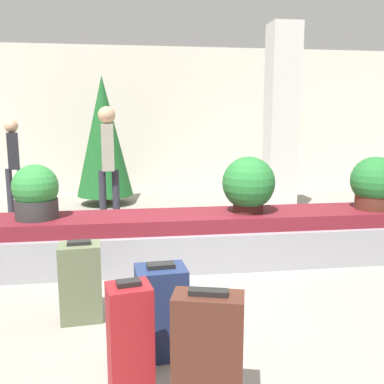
{
  "coord_description": "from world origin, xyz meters",
  "views": [
    {
      "loc": [
        -0.67,
        -3.37,
        1.67
      ],
      "look_at": [
        0.0,
        1.37,
        0.83
      ],
      "focal_mm": 40.0,
      "sensor_mm": 36.0,
      "label": 1
    }
  ],
  "objects_px": {
    "suitcase_2": "(208,355)",
    "traveler_0": "(13,158)",
    "suitcase_6": "(130,344)",
    "potted_plant_0": "(375,184)",
    "traveler_1": "(108,155)",
    "suitcase_4": "(161,311)",
    "decorated_tree": "(103,136)",
    "pillar": "(281,122)",
    "potted_plant_1": "(36,193)",
    "potted_plant_2": "(248,185)",
    "suitcase_3": "(81,282)"
  },
  "relations": [
    {
      "from": "traveler_1",
      "to": "pillar",
      "type": "bearing_deg",
      "value": -81.98
    },
    {
      "from": "potted_plant_0",
      "to": "suitcase_2",
      "type": "bearing_deg",
      "value": -134.37
    },
    {
      "from": "suitcase_4",
      "to": "potted_plant_2",
      "type": "distance_m",
      "value": 2.29
    },
    {
      "from": "suitcase_4",
      "to": "suitcase_6",
      "type": "bearing_deg",
      "value": -118.54
    },
    {
      "from": "potted_plant_0",
      "to": "potted_plant_2",
      "type": "height_order",
      "value": "potted_plant_2"
    },
    {
      "from": "suitcase_2",
      "to": "suitcase_4",
      "type": "distance_m",
      "value": 0.7
    },
    {
      "from": "pillar",
      "to": "potted_plant_1",
      "type": "xyz_separation_m",
      "value": [
        -3.57,
        -2.33,
        -0.73
      ]
    },
    {
      "from": "pillar",
      "to": "suitcase_6",
      "type": "relative_size",
      "value": 4.22
    },
    {
      "from": "suitcase_4",
      "to": "traveler_0",
      "type": "bearing_deg",
      "value": 109.74
    },
    {
      "from": "potted_plant_2",
      "to": "traveler_0",
      "type": "relative_size",
      "value": 0.4
    },
    {
      "from": "suitcase_2",
      "to": "suitcase_6",
      "type": "relative_size",
      "value": 0.99
    },
    {
      "from": "suitcase_6",
      "to": "potted_plant_1",
      "type": "height_order",
      "value": "potted_plant_1"
    },
    {
      "from": "pillar",
      "to": "potted_plant_1",
      "type": "height_order",
      "value": "pillar"
    },
    {
      "from": "suitcase_3",
      "to": "decorated_tree",
      "type": "relative_size",
      "value": 0.28
    },
    {
      "from": "pillar",
      "to": "potted_plant_2",
      "type": "bearing_deg",
      "value": -117.23
    },
    {
      "from": "pillar",
      "to": "traveler_1",
      "type": "xyz_separation_m",
      "value": [
        -2.89,
        -0.5,
        -0.48
      ]
    },
    {
      "from": "potted_plant_0",
      "to": "traveler_1",
      "type": "xyz_separation_m",
      "value": [
        -3.22,
        1.88,
        0.23
      ]
    },
    {
      "from": "potted_plant_0",
      "to": "potted_plant_1",
      "type": "distance_m",
      "value": 3.91
    },
    {
      "from": "traveler_1",
      "to": "suitcase_6",
      "type": "bearing_deg",
      "value": -177.59
    },
    {
      "from": "decorated_tree",
      "to": "traveler_0",
      "type": "bearing_deg",
      "value": -158.06
    },
    {
      "from": "suitcase_2",
      "to": "decorated_tree",
      "type": "relative_size",
      "value": 0.31
    },
    {
      "from": "suitcase_4",
      "to": "potted_plant_1",
      "type": "height_order",
      "value": "potted_plant_1"
    },
    {
      "from": "suitcase_3",
      "to": "traveler_1",
      "type": "relative_size",
      "value": 0.37
    },
    {
      "from": "suitcase_6",
      "to": "traveler_1",
      "type": "bearing_deg",
      "value": 84.03
    },
    {
      "from": "suitcase_2",
      "to": "suitcase_4",
      "type": "relative_size",
      "value": 1.11
    },
    {
      "from": "suitcase_6",
      "to": "traveler_0",
      "type": "height_order",
      "value": "traveler_0"
    },
    {
      "from": "pillar",
      "to": "suitcase_6",
      "type": "distance_m",
      "value": 5.52
    },
    {
      "from": "suitcase_6",
      "to": "potted_plant_0",
      "type": "height_order",
      "value": "potted_plant_0"
    },
    {
      "from": "potted_plant_0",
      "to": "potted_plant_1",
      "type": "height_order",
      "value": "potted_plant_0"
    },
    {
      "from": "potted_plant_2",
      "to": "decorated_tree",
      "type": "bearing_deg",
      "value": 116.82
    },
    {
      "from": "pillar",
      "to": "traveler_0",
      "type": "xyz_separation_m",
      "value": [
        -4.57,
        0.7,
        -0.63
      ]
    },
    {
      "from": "traveler_0",
      "to": "suitcase_2",
      "type": "bearing_deg",
      "value": 7.09
    },
    {
      "from": "potted_plant_1",
      "to": "suitcase_2",
      "type": "bearing_deg",
      "value": -61.08
    },
    {
      "from": "suitcase_3",
      "to": "suitcase_6",
      "type": "height_order",
      "value": "suitcase_6"
    },
    {
      "from": "potted_plant_1",
      "to": "traveler_1",
      "type": "distance_m",
      "value": 1.96
    },
    {
      "from": "suitcase_2",
      "to": "suitcase_6",
      "type": "bearing_deg",
      "value": 172.4
    },
    {
      "from": "potted_plant_1",
      "to": "traveler_0",
      "type": "relative_size",
      "value": 0.36
    },
    {
      "from": "potted_plant_0",
      "to": "traveler_0",
      "type": "height_order",
      "value": "traveler_0"
    },
    {
      "from": "pillar",
      "to": "potted_plant_0",
      "type": "distance_m",
      "value": 2.51
    },
    {
      "from": "suitcase_2",
      "to": "traveler_0",
      "type": "height_order",
      "value": "traveler_0"
    },
    {
      "from": "decorated_tree",
      "to": "suitcase_4",
      "type": "bearing_deg",
      "value": -82.81
    },
    {
      "from": "potted_plant_2",
      "to": "decorated_tree",
      "type": "distance_m",
      "value": 4.11
    },
    {
      "from": "suitcase_3",
      "to": "potted_plant_0",
      "type": "xyz_separation_m",
      "value": [
        3.31,
        1.23,
        0.56
      ]
    },
    {
      "from": "suitcase_6",
      "to": "decorated_tree",
      "type": "distance_m",
      "value": 6.13
    },
    {
      "from": "decorated_tree",
      "to": "suitcase_2",
      "type": "bearing_deg",
      "value": -81.63
    },
    {
      "from": "suitcase_4",
      "to": "decorated_tree",
      "type": "height_order",
      "value": "decorated_tree"
    },
    {
      "from": "decorated_tree",
      "to": "potted_plant_1",
      "type": "bearing_deg",
      "value": -98.09
    },
    {
      "from": "suitcase_4",
      "to": "suitcase_6",
      "type": "distance_m",
      "value": 0.53
    },
    {
      "from": "potted_plant_0",
      "to": "traveler_0",
      "type": "xyz_separation_m",
      "value": [
        -4.9,
        3.08,
        0.08
      ]
    },
    {
      "from": "potted_plant_1",
      "to": "decorated_tree",
      "type": "bearing_deg",
      "value": 81.91
    }
  ]
}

